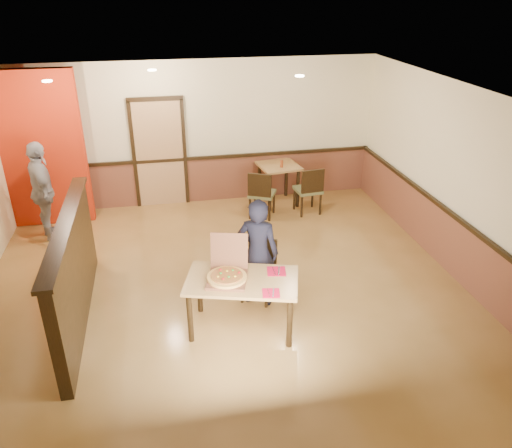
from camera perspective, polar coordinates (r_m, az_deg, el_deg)
The scene contains 26 objects.
floor at distance 7.33m, azimuth -3.26°, elevation -7.88°, with size 7.00×7.00×0.00m, color tan.
ceiling at distance 6.21m, azimuth -3.93°, elevation 14.05°, with size 7.00×7.00×0.00m, color black.
wall_back at distance 9.93m, azimuth -6.46°, elevation 10.22°, with size 7.00×7.00×0.00m, color #FFF7C7.
wall_right at distance 7.87m, azimuth 22.61°, elevation 4.04°, with size 7.00×7.00×0.00m, color #FFF7C7.
wainscot_back at distance 10.20m, azimuth -6.18°, elevation 5.04°, with size 7.00×0.04×0.90m, color brown.
chair_rail_back at distance 10.03m, azimuth -6.30°, elevation 7.51°, with size 7.00×0.06×0.06m, color black.
wainscot_right at distance 8.23m, azimuth 21.32°, elevation -2.10°, with size 0.04×7.00×0.90m, color brown.
chair_rail_right at distance 8.02m, azimuth 21.73°, elevation 0.85°, with size 0.06×7.00×0.06m, color black.
back_door at distance 9.96m, azimuth -10.96°, elevation 7.86°, with size 0.90×0.06×2.10m, color tan.
booth_partition at distance 6.83m, azimuth -20.06°, elevation -5.07°, with size 0.20×3.10×1.44m.
red_accent_panel at distance 9.66m, azimuth -23.70°, elevation 7.72°, with size 1.60×0.20×2.78m, color red.
spot_a at distance 8.08m, azimuth -22.76°, elevation 14.84°, with size 0.14×0.14×0.02m, color #FFEEB2.
spot_b at distance 8.63m, azimuth -11.80°, elevation 16.85°, with size 0.14×0.14×0.02m, color #FFEEB2.
spot_c at distance 7.95m, azimuth 5.01°, elevation 16.51°, with size 0.14×0.14×0.02m, color #FFEEB2.
main_table at distance 6.31m, azimuth -1.61°, elevation -7.16°, with size 1.55×1.15×0.74m.
diner_chair at distance 7.01m, azimuth 0.43°, elevation -4.92°, with size 0.59×0.59×0.87m.
side_chair_left at distance 9.37m, azimuth 0.60°, elevation 3.60°, with size 0.61×0.61×0.93m.
side_chair_right at distance 9.58m, azimuth 6.12°, elevation 4.03°, with size 0.51×0.51×0.94m.
side_table at distance 9.98m, azimuth 2.59°, elevation 5.77°, with size 0.86×0.86×0.81m.
diner at distance 6.74m, azimuth 0.21°, elevation -3.30°, with size 0.57×0.38×1.57m, color black.
passerby at distance 9.20m, azimuth -23.16°, elevation 3.42°, with size 1.02×0.42×1.74m, color #9A9AA2.
pizza_box at distance 6.23m, azimuth -3.29°, elevation -5.74°, with size 0.61×0.67×0.50m.
pizza at distance 6.20m, azimuth -3.35°, elevation -6.09°, with size 0.49×0.49×0.03m, color #FBC15B.
napkin_near at distance 5.99m, azimuth 1.73°, elevation -7.90°, with size 0.24×0.24×0.01m.
napkin_far at distance 6.40m, azimuth 2.34°, elevation -5.42°, with size 0.27×0.27×0.01m.
condiment at distance 9.78m, azimuth 2.95°, elevation 6.91°, with size 0.06×0.06×0.14m, color #98411B.
Camera 1 is at (-0.78, -6.03, 4.09)m, focal length 35.00 mm.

